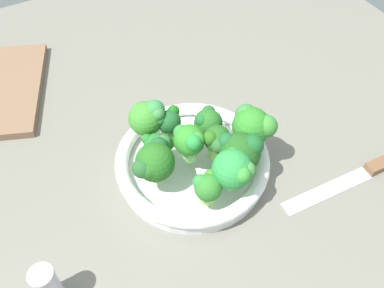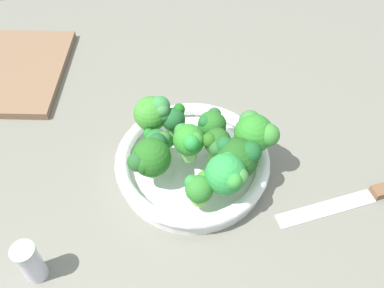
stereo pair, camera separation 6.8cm
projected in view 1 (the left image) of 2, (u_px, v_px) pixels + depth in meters
ground_plane at (186, 165)px, 75.72cm from camera, size 130.00×130.00×2.50cm
bowl at (192, 163)px, 71.79cm from camera, size 26.18×26.18×4.12cm
broccoli_floret_0 at (148, 117)px, 69.69cm from camera, size 5.83×6.21×7.58cm
broccoli_floret_1 at (207, 121)px, 70.53cm from camera, size 5.51×4.85×5.85cm
broccoli_floret_2 at (217, 141)px, 67.14cm from camera, size 5.22×4.89×6.47cm
broccoli_floret_3 at (240, 152)px, 65.59cm from camera, size 6.68×6.79×7.32cm
broccoli_floret_4 at (190, 141)px, 66.50cm from camera, size 5.91×5.14×7.07cm
broccoli_floret_5 at (158, 145)px, 67.68cm from camera, size 4.44×4.75×5.30cm
broccoli_floret_6 at (169, 123)px, 70.29cm from camera, size 4.01×4.61×5.88cm
broccoli_floret_7 at (154, 162)px, 64.37cm from camera, size 6.53×7.04×6.97cm
broccoli_floret_8 at (208, 186)px, 62.69cm from camera, size 4.50×4.92×5.19cm
broccoli_floret_9 at (234, 169)px, 62.63cm from camera, size 6.60×6.25×7.73cm
broccoli_floret_10 at (254, 125)px, 67.96cm from camera, size 7.23×6.62×7.95cm
knife at (368, 171)px, 72.61cm from camera, size 3.78×26.69×1.50cm
pepper_shaker at (48, 286)px, 56.34cm from camera, size 3.38×3.38×7.67cm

